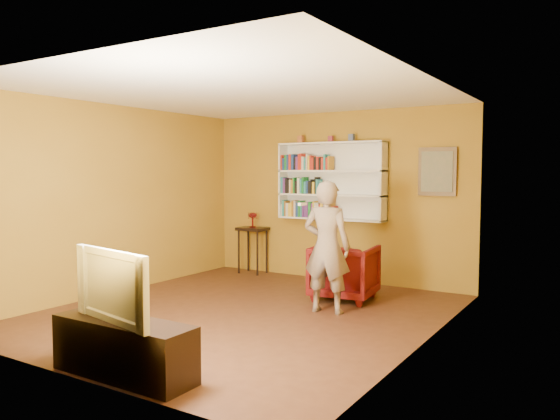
% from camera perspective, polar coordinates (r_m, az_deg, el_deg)
% --- Properties ---
extents(room_shell, '(5.30, 5.80, 2.88)m').
position_cam_1_polar(room_shell, '(6.70, -3.77, -2.26)').
color(room_shell, '#402214').
rests_on(room_shell, ground).
extents(bookshelf, '(1.80, 0.29, 1.23)m').
position_cam_1_polar(bookshelf, '(8.73, 5.52, 2.99)').
color(bookshelf, white).
rests_on(bookshelf, room_shell).
extents(books_row_lower, '(0.98, 0.19, 0.27)m').
position_cam_1_polar(books_row_lower, '(8.83, 3.01, 0.03)').
color(books_row_lower, beige).
rests_on(books_row_lower, bookshelf).
extents(books_row_middle, '(0.69, 0.19, 0.27)m').
position_cam_1_polar(books_row_middle, '(8.88, 2.20, 2.49)').
color(books_row_middle, teal).
rests_on(books_row_middle, bookshelf).
extents(books_row_upper, '(0.89, 0.19, 0.27)m').
position_cam_1_polar(books_row_upper, '(8.84, 2.73, 4.92)').
color(books_row_upper, red).
rests_on(books_row_upper, bookshelf).
extents(ornament_left, '(0.09, 0.09, 0.12)m').
position_cam_1_polar(ornament_left, '(8.95, 2.18, 7.38)').
color(ornament_left, '#AC5C31').
rests_on(ornament_left, bookshelf).
extents(ornament_centre, '(0.07, 0.07, 0.10)m').
position_cam_1_polar(ornament_centre, '(8.69, 5.32, 7.40)').
color(ornament_centre, '#943143').
rests_on(ornament_centre, bookshelf).
extents(ornament_right, '(0.08, 0.08, 0.11)m').
position_cam_1_polar(ornament_right, '(8.54, 7.49, 7.50)').
color(ornament_right, '#49557A').
rests_on(ornament_right, bookshelf).
extents(framed_painting, '(0.55, 0.05, 0.70)m').
position_cam_1_polar(framed_painting, '(8.18, 16.11, 3.88)').
color(framed_painting, '#513717').
rests_on(framed_painting, room_shell).
extents(console_table, '(0.48, 0.37, 0.79)m').
position_cam_1_polar(console_table, '(9.40, -2.88, -2.66)').
color(console_table, black).
rests_on(console_table, ground).
extents(ruby_lustre, '(0.16, 0.15, 0.26)m').
position_cam_1_polar(ruby_lustre, '(9.36, -2.88, -0.70)').
color(ruby_lustre, maroon).
rests_on(ruby_lustre, console_table).
extents(armchair, '(0.90, 0.92, 0.76)m').
position_cam_1_polar(armchair, '(7.56, 6.75, -6.45)').
color(armchair, '#480509').
rests_on(armchair, ground).
extents(person, '(0.65, 0.47, 1.64)m').
position_cam_1_polar(person, '(6.78, 4.92, -3.85)').
color(person, '#7D695B').
rests_on(person, ground).
extents(game_remote, '(0.04, 0.15, 0.04)m').
position_cam_1_polar(game_remote, '(6.61, 2.36, 0.63)').
color(game_remote, white).
rests_on(game_remote, person).
extents(tv_cabinet, '(1.36, 0.41, 0.49)m').
position_cam_1_polar(tv_cabinet, '(4.97, -16.01, -13.73)').
color(tv_cabinet, black).
rests_on(tv_cabinet, ground).
extents(television, '(1.07, 0.35, 0.61)m').
position_cam_1_polar(television, '(4.84, -16.13, -7.50)').
color(television, black).
rests_on(television, tv_cabinet).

